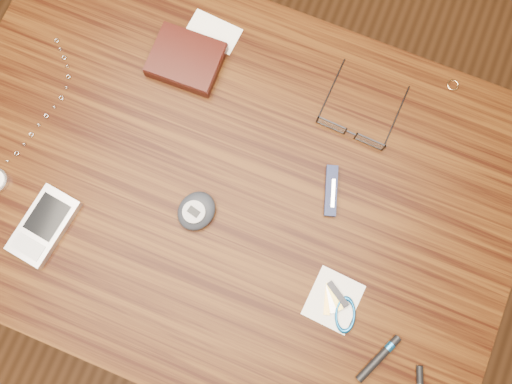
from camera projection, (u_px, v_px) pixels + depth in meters
ground at (240, 232)px, 1.59m from camera, size 3.80×3.80×0.00m
desk at (230, 196)px, 0.95m from camera, size 1.00×0.70×0.75m
wallet_and_card at (187, 59)px, 0.88m from camera, size 0.13×0.16×0.03m
eyeglasses at (352, 130)px, 0.86m from camera, size 0.13×0.13×0.03m
gold_ring at (453, 85)px, 0.88m from camera, size 0.02×0.02×0.00m
pda_phone at (44, 226)px, 0.83m from camera, size 0.08×0.13×0.02m
pedometer at (196, 211)px, 0.83m from camera, size 0.07×0.08×0.03m
notepad_keys at (339, 307)px, 0.81m from camera, size 0.10×0.09×0.01m
pocket_knife at (331, 191)px, 0.84m from camera, size 0.05×0.09×0.01m
black_blue_pen at (380, 357)px, 0.79m from camera, size 0.05×0.09×0.01m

